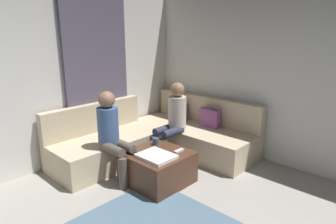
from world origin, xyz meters
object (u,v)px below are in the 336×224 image
Objects in this scene: person_on_couch_back at (173,118)px; person_on_couch_side at (113,133)px; sectional_couch at (158,138)px; ottoman at (158,167)px; game_remote at (179,151)px; coffee_mug at (156,141)px.

person_on_couch_back and person_on_couch_side have the same top height.
sectional_couch is 2.12× the size of person_on_couch_side.
ottoman is 0.75m from person_on_couch_side.
sectional_couch is 0.95m from game_remote.
coffee_mug reaches higher than game_remote.
sectional_couch is 2.12× the size of person_on_couch_back.
coffee_mug reaches higher than ottoman.
ottoman is 0.36m from game_remote.
person_on_couch_back is (0.27, 0.06, 0.38)m from sectional_couch.
game_remote is 0.12× the size of person_on_couch_back.
coffee_mug is at bearing 106.64° from person_on_couch_back.
sectional_couch is 26.84× the size of coffee_mug.
person_on_couch_back is at bearing 173.29° from person_on_couch_side.
game_remote is at bearing 5.71° from coffee_mug.
sectional_couch is at bearing 134.60° from ottoman.
game_remote reaches higher than ottoman.
game_remote is at bearing 50.71° from ottoman.
person_on_couch_side is at bearing -146.83° from ottoman.
coffee_mug is 0.40m from game_remote.
game_remote is 0.12× the size of person_on_couch_side.
person_on_couch_back reaches higher than coffee_mug.
coffee_mug is at bearing -48.09° from sectional_couch.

